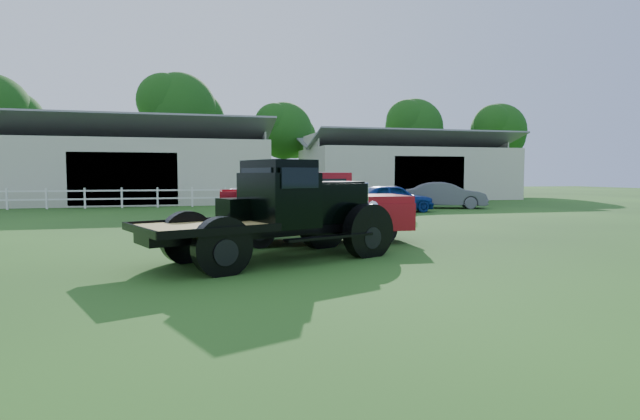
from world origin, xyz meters
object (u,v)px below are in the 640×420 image
object	(u,v)px
misc_car_blue	(392,198)
white_pickup	(296,202)
vintage_flatbed	(274,210)
misc_car_grey	(445,195)
red_pickup	(314,207)

from	to	relation	value
misc_car_blue	white_pickup	bearing A→B (deg)	131.19
vintage_flatbed	misc_car_grey	bearing A→B (deg)	28.51
vintage_flatbed	red_pickup	bearing A→B (deg)	37.92
vintage_flatbed	white_pickup	bearing A→B (deg)	52.73
red_pickup	white_pickup	world-z (taller)	red_pickup
red_pickup	misc_car_grey	world-z (taller)	red_pickup
vintage_flatbed	red_pickup	xyz separation A→B (m)	(1.61, 2.77, -0.12)
red_pickup	white_pickup	bearing A→B (deg)	88.79
vintage_flatbed	white_pickup	size ratio (longest dim) A/B	1.13
red_pickup	misc_car_blue	distance (m)	12.16
vintage_flatbed	red_pickup	world-z (taller)	vintage_flatbed
white_pickup	misc_car_blue	world-z (taller)	white_pickup
vintage_flatbed	white_pickup	distance (m)	7.35
white_pickup	misc_car_grey	xyz separation A→B (m)	(10.51, 8.00, -0.18)
red_pickup	misc_car_blue	bearing A→B (deg)	60.08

